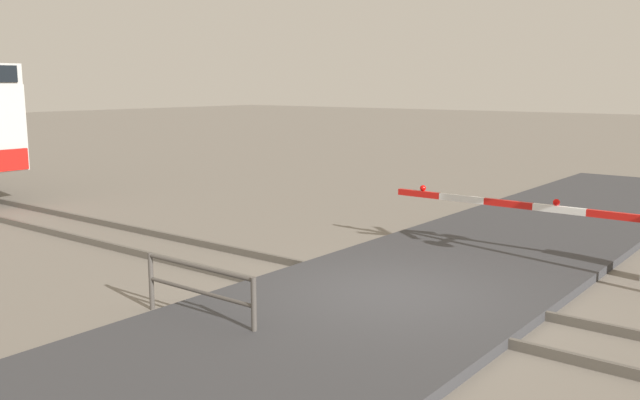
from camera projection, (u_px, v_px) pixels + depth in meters
ground_plane at (389, 302)px, 11.43m from camera, size 160.00×160.00×0.00m
rail_track_left at (366, 308)px, 10.86m from camera, size 0.08×80.00×0.15m
rail_track_right at (411, 287)px, 11.98m from camera, size 0.08×80.00×0.15m
road_surface at (390, 297)px, 11.42m from camera, size 36.00×4.82×0.16m
crossing_gate at (612, 231)px, 12.97m from camera, size 0.36×6.07×1.36m
guard_railing at (199, 286)px, 10.24m from camera, size 0.08×2.37×0.95m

